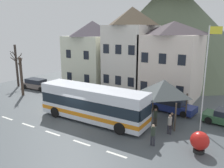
{
  "coord_description": "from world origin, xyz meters",
  "views": [
    {
      "loc": [
        13.2,
        -14.61,
        8.19
      ],
      "look_at": [
        1.3,
        4.18,
        2.85
      ],
      "focal_mm": 37.14,
      "sensor_mm": 36.0,
      "label": 1
    }
  ],
  "objects_px": {
    "pedestrian_02": "(153,134)",
    "flagpole": "(206,73)",
    "bare_tree_01": "(17,65)",
    "bare_tree_00": "(21,76)",
    "townhouse_00": "(93,54)",
    "harbour_buoy": "(200,141)",
    "townhouse_01": "(132,50)",
    "pedestrian_01": "(170,123)",
    "bus_shelter": "(164,88)",
    "hilltop_castle": "(170,24)",
    "parked_car_00": "(37,84)",
    "parked_car_01": "(173,105)",
    "pedestrian_00": "(172,120)",
    "townhouse_02": "(172,60)",
    "pedestrian_03": "(155,117)",
    "transit_bus": "(93,104)",
    "parked_car_03": "(73,91)",
    "public_bench": "(177,110)"
  },
  "relations": [
    {
      "from": "pedestrian_00",
      "to": "harbour_buoy",
      "type": "xyz_separation_m",
      "value": [
        2.77,
        -2.6,
        -0.01
      ]
    },
    {
      "from": "parked_car_01",
      "to": "harbour_buoy",
      "type": "xyz_separation_m",
      "value": [
        4.07,
        -6.85,
        0.18
      ]
    },
    {
      "from": "harbour_buoy",
      "to": "bare_tree_00",
      "type": "relative_size",
      "value": 0.32
    },
    {
      "from": "townhouse_02",
      "to": "bare_tree_01",
      "type": "xyz_separation_m",
      "value": [
        -20.46,
        -6.55,
        -1.39
      ]
    },
    {
      "from": "townhouse_00",
      "to": "harbour_buoy",
      "type": "relative_size",
      "value": 6.15
    },
    {
      "from": "bus_shelter",
      "to": "pedestrian_01",
      "type": "xyz_separation_m",
      "value": [
        1.46,
        -2.41,
        -2.18
      ]
    },
    {
      "from": "bus_shelter",
      "to": "bare_tree_01",
      "type": "relative_size",
      "value": 0.64
    },
    {
      "from": "bus_shelter",
      "to": "public_bench",
      "type": "relative_size",
      "value": 2.43
    },
    {
      "from": "pedestrian_02",
      "to": "harbour_buoy",
      "type": "distance_m",
      "value": 3.12
    },
    {
      "from": "hilltop_castle",
      "to": "parked_car_00",
      "type": "distance_m",
      "value": 26.52
    },
    {
      "from": "hilltop_castle",
      "to": "harbour_buoy",
      "type": "distance_m",
      "value": 31.96
    },
    {
      "from": "pedestrian_00",
      "to": "bare_tree_00",
      "type": "distance_m",
      "value": 19.18
    },
    {
      "from": "townhouse_01",
      "to": "flagpole",
      "type": "xyz_separation_m",
      "value": [
        10.79,
        -8.12,
        -0.63
      ]
    },
    {
      "from": "townhouse_01",
      "to": "parked_car_03",
      "type": "height_order",
      "value": "townhouse_01"
    },
    {
      "from": "pedestrian_00",
      "to": "pedestrian_02",
      "type": "relative_size",
      "value": 0.91
    },
    {
      "from": "townhouse_01",
      "to": "harbour_buoy",
      "type": "xyz_separation_m",
      "value": [
        11.44,
        -11.82,
        -4.6
      ]
    },
    {
      "from": "townhouse_00",
      "to": "bus_shelter",
      "type": "relative_size",
      "value": 2.43
    },
    {
      "from": "transit_bus",
      "to": "pedestrian_02",
      "type": "relative_size",
      "value": 6.39
    },
    {
      "from": "bare_tree_00",
      "to": "townhouse_00",
      "type": "bearing_deg",
      "value": 66.61
    },
    {
      "from": "hilltop_castle",
      "to": "pedestrian_03",
      "type": "xyz_separation_m",
      "value": [
        7.95,
        -25.83,
        -8.2
      ]
    },
    {
      "from": "townhouse_00",
      "to": "bare_tree_01",
      "type": "height_order",
      "value": "townhouse_00"
    },
    {
      "from": "pedestrian_01",
      "to": "bare_tree_01",
      "type": "distance_m",
      "value": 24.16
    },
    {
      "from": "parked_car_03",
      "to": "pedestrian_00",
      "type": "xyz_separation_m",
      "value": [
        13.56,
        -3.12,
        0.21
      ]
    },
    {
      "from": "pedestrian_02",
      "to": "flagpole",
      "type": "height_order",
      "value": "flagpole"
    },
    {
      "from": "transit_bus",
      "to": "harbour_buoy",
      "type": "relative_size",
      "value": 6.92
    },
    {
      "from": "hilltop_castle",
      "to": "transit_bus",
      "type": "bearing_deg",
      "value": -84.45
    },
    {
      "from": "bus_shelter",
      "to": "pedestrian_01",
      "type": "bearing_deg",
      "value": -58.76
    },
    {
      "from": "pedestrian_00",
      "to": "pedestrian_03",
      "type": "distance_m",
      "value": 1.41
    },
    {
      "from": "townhouse_01",
      "to": "bus_shelter",
      "type": "height_order",
      "value": "townhouse_01"
    },
    {
      "from": "parked_car_01",
      "to": "pedestrian_02",
      "type": "xyz_separation_m",
      "value": [
        1.05,
        -7.63,
        0.28
      ]
    },
    {
      "from": "townhouse_00",
      "to": "flagpole",
      "type": "xyz_separation_m",
      "value": [
        17.18,
        -8.24,
        0.17
      ]
    },
    {
      "from": "bare_tree_01",
      "to": "bare_tree_00",
      "type": "bearing_deg",
      "value": -30.28
    },
    {
      "from": "transit_bus",
      "to": "hilltop_castle",
      "type": "bearing_deg",
      "value": 94.96
    },
    {
      "from": "parked_car_00",
      "to": "townhouse_02",
      "type": "bearing_deg",
      "value": 16.88
    },
    {
      "from": "townhouse_02",
      "to": "flagpole",
      "type": "relative_size",
      "value": 1.07
    },
    {
      "from": "townhouse_00",
      "to": "pedestrian_00",
      "type": "bearing_deg",
      "value": -31.83
    },
    {
      "from": "hilltop_castle",
      "to": "parked_car_00",
      "type": "relative_size",
      "value": 7.28
    },
    {
      "from": "parked_car_01",
      "to": "pedestrian_01",
      "type": "relative_size",
      "value": 2.83
    },
    {
      "from": "townhouse_01",
      "to": "pedestrian_01",
      "type": "bearing_deg",
      "value": -49.03
    },
    {
      "from": "parked_car_03",
      "to": "bare_tree_01",
      "type": "height_order",
      "value": "bare_tree_01"
    },
    {
      "from": "townhouse_00",
      "to": "bare_tree_00",
      "type": "bearing_deg",
      "value": -113.39
    },
    {
      "from": "townhouse_02",
      "to": "transit_bus",
      "type": "distance_m",
      "value": 12.02
    },
    {
      "from": "townhouse_00",
      "to": "pedestrian_03",
      "type": "xyz_separation_m",
      "value": [
        13.65,
        -9.38,
        -3.77
      ]
    },
    {
      "from": "bus_shelter",
      "to": "pedestrian_00",
      "type": "relative_size",
      "value": 2.56
    },
    {
      "from": "hilltop_castle",
      "to": "pedestrian_00",
      "type": "xyz_separation_m",
      "value": [
        9.36,
        -25.79,
        -8.22
      ]
    },
    {
      "from": "bus_shelter",
      "to": "bare_tree_01",
      "type": "distance_m",
      "value": 22.36
    },
    {
      "from": "hilltop_castle",
      "to": "public_bench",
      "type": "bearing_deg",
      "value": -68.57
    },
    {
      "from": "pedestrian_01",
      "to": "public_bench",
      "type": "relative_size",
      "value": 1.04
    },
    {
      "from": "townhouse_00",
      "to": "parked_car_01",
      "type": "distance_m",
      "value": 15.2
    },
    {
      "from": "parked_car_01",
      "to": "bare_tree_01",
      "type": "height_order",
      "value": "bare_tree_01"
    }
  ]
}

